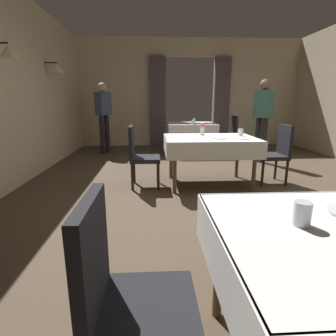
# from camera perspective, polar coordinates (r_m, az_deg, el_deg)

# --- Properties ---
(ground) EXTENTS (10.08, 10.08, 0.00)m
(ground) POSITION_cam_1_polar(r_m,az_deg,el_deg) (4.13, 11.95, -4.32)
(ground) COLOR #4C3D2D
(wall_back) EXTENTS (6.40, 0.27, 3.00)m
(wall_back) POSITION_cam_1_polar(r_m,az_deg,el_deg) (8.03, 4.63, 15.68)
(wall_back) COLOR beige
(wall_back) RESTS_ON ground
(dining_table_mid) EXTENTS (1.38, 1.03, 0.75)m
(dining_table_mid) POSITION_cam_1_polar(r_m,az_deg,el_deg) (4.16, 8.95, 5.34)
(dining_table_mid) COLOR brown
(dining_table_mid) RESTS_ON ground
(dining_table_far) EXTENTS (1.19, 1.07, 0.75)m
(dining_table_far) POSITION_cam_1_polar(r_m,az_deg,el_deg) (6.82, 4.95, 8.65)
(dining_table_far) COLOR brown
(dining_table_far) RESTS_ON ground
(chair_near_left) EXTENTS (0.44, 0.44, 0.93)m
(chair_near_left) POSITION_cam_1_polar(r_m,az_deg,el_deg) (1.21, -9.39, -25.31)
(chair_near_left) COLOR black
(chair_near_left) RESTS_ON ground
(chair_mid_left) EXTENTS (0.44, 0.44, 0.93)m
(chair_mid_left) POSITION_cam_1_polar(r_m,az_deg,el_deg) (4.04, -6.06, 3.07)
(chair_mid_left) COLOR black
(chair_mid_left) RESTS_ON ground
(chair_mid_right) EXTENTS (0.44, 0.44, 0.93)m
(chair_mid_right) POSITION_cam_1_polar(r_m,az_deg,el_deg) (4.55, 22.17, 3.34)
(chair_mid_right) COLOR black
(chair_mid_right) RESTS_ON ground
(chair_far_right) EXTENTS (0.44, 0.44, 0.93)m
(chair_far_right) POSITION_cam_1_polar(r_m,az_deg,el_deg) (7.00, 13.03, 7.43)
(chair_far_right) COLOR black
(chair_far_right) RESTS_ON ground
(glass_near_a) EXTENTS (0.08, 0.08, 0.11)m
(glass_near_a) POSITION_cam_1_polar(r_m,az_deg,el_deg) (1.32, 26.78, -8.69)
(glass_near_a) COLOR silver
(glass_near_a) RESTS_ON dining_table_near
(flower_vase_mid) EXTENTS (0.07, 0.07, 0.20)m
(flower_vase_mid) POSITION_cam_1_polar(r_m,az_deg,el_deg) (4.33, 7.35, 8.32)
(flower_vase_mid) COLOR silver
(flower_vase_mid) RESTS_ON dining_table_mid
(glass_mid_b) EXTENTS (0.08, 0.08, 0.11)m
(glass_mid_b) POSITION_cam_1_polar(r_m,az_deg,el_deg) (4.39, 15.28, 7.38)
(glass_mid_b) COLOR silver
(glass_mid_b) RESTS_ON dining_table_mid
(plate_mid_c) EXTENTS (0.23, 0.23, 0.01)m
(plate_mid_c) POSITION_cam_1_polar(r_m,az_deg,el_deg) (4.01, 10.96, 6.30)
(plate_mid_c) COLOR white
(plate_mid_c) RESTS_ON dining_table_mid
(plate_mid_d) EXTENTS (0.19, 0.19, 0.01)m
(plate_mid_d) POSITION_cam_1_polar(r_m,az_deg,el_deg) (4.04, 15.73, 6.08)
(plate_mid_d) COLOR white
(plate_mid_d) RESTS_ON dining_table_mid
(glass_far_a) EXTENTS (0.08, 0.08, 0.11)m
(glass_far_a) POSITION_cam_1_polar(r_m,az_deg,el_deg) (6.43, 5.32, 9.75)
(glass_far_a) COLOR silver
(glass_far_a) RESTS_ON dining_table_far
(plate_far_b) EXTENTS (0.19, 0.19, 0.01)m
(plate_far_b) POSITION_cam_1_polar(r_m,az_deg,el_deg) (6.79, 8.47, 9.48)
(plate_far_b) COLOR white
(plate_far_b) RESTS_ON dining_table_far
(glass_far_c) EXTENTS (0.07, 0.07, 0.10)m
(glass_far_c) POSITION_cam_1_polar(r_m,az_deg,el_deg) (7.14, 5.62, 10.14)
(glass_far_c) COLOR silver
(glass_far_c) RESTS_ON dining_table_far
(plate_far_d) EXTENTS (0.20, 0.20, 0.01)m
(plate_far_d) POSITION_cam_1_polar(r_m,az_deg,el_deg) (6.55, 2.96, 9.45)
(plate_far_d) COLOR white
(plate_far_d) RESTS_ON dining_table_far
(person_waiter_by_doorway) EXTENTS (0.34, 0.42, 1.72)m
(person_waiter_by_doorway) POSITION_cam_1_polar(r_m,az_deg,el_deg) (6.03, 19.60, 10.83)
(person_waiter_by_doorway) COLOR black
(person_waiter_by_doorway) RESTS_ON ground
(person_diner_standing_aside) EXTENTS (0.38, 0.42, 1.72)m
(person_diner_standing_aside) POSITION_cam_1_polar(r_m,az_deg,el_deg) (6.91, -13.62, 11.55)
(person_diner_standing_aside) COLOR black
(person_diner_standing_aside) RESTS_ON ground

